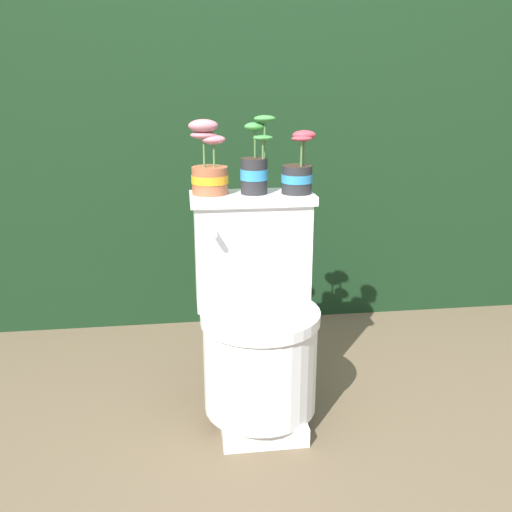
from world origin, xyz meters
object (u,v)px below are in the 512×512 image
object	(u,v)px
potted_plant_middle	(298,173)
potted_plant_left	(209,169)
potted_plant_midleft	(255,167)
toilet	(257,326)

from	to	relation	value
potted_plant_middle	potted_plant_left	bearing A→B (deg)	174.27
potted_plant_midleft	potted_plant_middle	xyz separation A→B (m)	(0.14, -0.02, -0.02)
potted_plant_left	potted_plant_middle	distance (m)	0.29
toilet	potted_plant_middle	bearing A→B (deg)	39.11
toilet	potted_plant_left	size ratio (longest dim) A/B	3.05
potted_plant_left	potted_plant_midleft	bearing A→B (deg)	-4.37
potted_plant_left	potted_plant_middle	size ratio (longest dim) A/B	1.17
potted_plant_middle	toilet	bearing A→B (deg)	-140.89
toilet	potted_plant_midleft	xyz separation A→B (m)	(0.01, 0.14, 0.50)
potted_plant_midleft	potted_plant_middle	bearing A→B (deg)	-7.17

